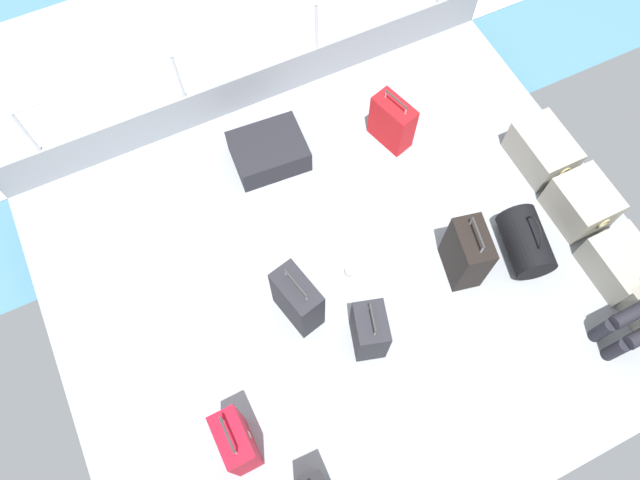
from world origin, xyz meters
name	(u,v)px	position (x,y,z in m)	size (l,w,h in m)	color
ground_plane	(352,278)	(0.00, 0.00, -0.03)	(4.40, 5.20, 0.06)	gray
gunwale_port	(254,86)	(-2.17, 0.00, 0.23)	(0.06, 5.20, 0.45)	gray
railing_port	(248,46)	(-2.17, 0.00, 0.78)	(0.04, 4.20, 1.02)	silver
sea_wake	(212,30)	(-3.60, 0.00, -0.34)	(12.00, 12.00, 0.01)	teal
cargo_crate_0	(542,150)	(-0.30, 2.19, 0.18)	(0.65, 0.43, 0.36)	gray
cargo_crate_1	(581,203)	(0.34, 2.17, 0.20)	(0.57, 0.45, 0.40)	#9E9989
cargo_crate_2	(620,263)	(0.97, 2.13, 0.17)	(0.60, 0.45, 0.34)	gray
suitcase_0	(269,151)	(-1.46, -0.16, 0.14)	(0.60, 0.73, 0.27)	black
suitcase_1	(298,300)	(0.09, -0.57, 0.31)	(0.48, 0.32, 0.71)	black
suitcase_2	(237,442)	(0.91, -1.44, 0.36)	(0.39, 0.22, 0.87)	#B70C1E
suitcase_4	(369,331)	(0.57, -0.15, 0.27)	(0.41, 0.34, 0.64)	black
suitcase_5	(392,122)	(-1.16, 1.01, 0.26)	(0.47, 0.33, 0.62)	red
suitcase_6	(466,253)	(0.34, 0.91, 0.32)	(0.47, 0.34, 0.75)	black
duffel_bag	(526,242)	(0.44, 1.50, 0.18)	(0.65, 0.49, 0.52)	black
paper_cup	(349,272)	(-0.03, -0.01, 0.05)	(0.08, 0.08, 0.10)	white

